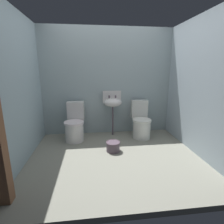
# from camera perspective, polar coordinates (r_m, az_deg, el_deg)

# --- Properties ---
(ground_plane) EXTENTS (3.28, 2.63, 0.08)m
(ground_plane) POSITION_cam_1_polar(r_m,az_deg,el_deg) (3.16, 0.63, -14.37)
(ground_plane) COLOR gray
(wall_back) EXTENTS (3.28, 0.10, 2.34)m
(wall_back) POSITION_cam_1_polar(r_m,az_deg,el_deg) (3.95, -1.57, 9.76)
(wall_back) COLOR #94A7AC
(wall_back) RESTS_ON ground
(wall_left) EXTENTS (0.10, 2.43, 2.34)m
(wall_left) POSITION_cam_1_polar(r_m,az_deg,el_deg) (3.08, -28.43, 6.90)
(wall_left) COLOR #91A8B2
(wall_left) RESTS_ON ground
(wall_right) EXTENTS (0.10, 2.43, 2.34)m
(wall_right) POSITION_cam_1_polar(r_m,az_deg,el_deg) (3.42, 26.26, 7.68)
(wall_right) COLOR #98A7B1
(wall_right) RESTS_ON ground
(toilet_left) EXTENTS (0.43, 0.62, 0.78)m
(toilet_left) POSITION_cam_1_polar(r_m,az_deg,el_deg) (3.72, -12.18, -4.19)
(toilet_left) COLOR silver
(toilet_left) RESTS_ON ground
(toilet_right) EXTENTS (0.42, 0.61, 0.78)m
(toilet_right) POSITION_cam_1_polar(r_m,az_deg,el_deg) (3.85, 9.52, -3.43)
(toilet_right) COLOR silver
(toilet_right) RESTS_ON ground
(sink) EXTENTS (0.42, 0.35, 0.99)m
(sink) POSITION_cam_1_polar(r_m,az_deg,el_deg) (3.81, 0.20, 3.27)
(sink) COLOR #554552
(sink) RESTS_ON ground
(bucket) EXTENTS (0.26, 0.26, 0.18)m
(bucket) POSITION_cam_1_polar(r_m,az_deg,el_deg) (3.20, 0.39, -11.25)
(bucket) COLOR #554552
(bucket) RESTS_ON ground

